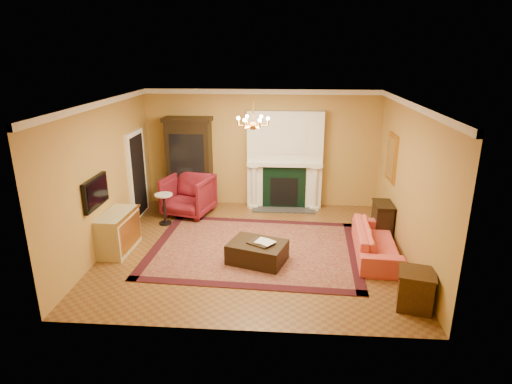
# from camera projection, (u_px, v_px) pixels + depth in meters

# --- Properties ---
(floor) EXTENTS (6.00, 5.50, 0.02)m
(floor) POSITION_uv_depth(u_px,v_px,m) (253.00, 249.00, 8.87)
(floor) COLOR brown
(floor) RESTS_ON ground
(ceiling) EXTENTS (6.00, 5.50, 0.02)m
(ceiling) POSITION_uv_depth(u_px,v_px,m) (253.00, 101.00, 7.92)
(ceiling) COLOR silver
(ceiling) RESTS_ON wall_back
(wall_back) EXTENTS (6.00, 0.02, 3.00)m
(wall_back) POSITION_uv_depth(u_px,v_px,m) (262.00, 149.00, 11.01)
(wall_back) COLOR #B17C3F
(wall_back) RESTS_ON floor
(wall_front) EXTENTS (6.00, 0.02, 3.00)m
(wall_front) POSITION_uv_depth(u_px,v_px,m) (237.00, 237.00, 5.78)
(wall_front) COLOR #B17C3F
(wall_front) RESTS_ON floor
(wall_left) EXTENTS (0.02, 5.50, 3.00)m
(wall_left) POSITION_uv_depth(u_px,v_px,m) (104.00, 176.00, 8.60)
(wall_left) COLOR #B17C3F
(wall_left) RESTS_ON floor
(wall_right) EXTENTS (0.02, 5.50, 3.00)m
(wall_right) POSITION_uv_depth(u_px,v_px,m) (410.00, 182.00, 8.19)
(wall_right) COLOR #B17C3F
(wall_right) RESTS_ON floor
(fireplace) EXTENTS (1.90, 0.70, 2.50)m
(fireplace) POSITION_uv_depth(u_px,v_px,m) (285.00, 162.00, 10.89)
(fireplace) COLOR silver
(fireplace) RESTS_ON wall_back
(crown_molding) EXTENTS (6.00, 5.50, 0.12)m
(crown_molding) POSITION_uv_depth(u_px,v_px,m) (257.00, 99.00, 8.85)
(crown_molding) COLOR white
(crown_molding) RESTS_ON ceiling
(doorway) EXTENTS (0.08, 1.05, 2.10)m
(doorway) POSITION_uv_depth(u_px,v_px,m) (137.00, 175.00, 10.35)
(doorway) COLOR white
(doorway) RESTS_ON wall_left
(tv_panel) EXTENTS (0.09, 0.95, 0.58)m
(tv_panel) POSITION_uv_depth(u_px,v_px,m) (96.00, 192.00, 8.08)
(tv_panel) COLOR black
(tv_panel) RESTS_ON wall_left
(gilt_mirror) EXTENTS (0.06, 0.76, 1.05)m
(gilt_mirror) POSITION_uv_depth(u_px,v_px,m) (391.00, 157.00, 9.47)
(gilt_mirror) COLOR gold
(gilt_mirror) RESTS_ON wall_right
(chandelier) EXTENTS (0.63, 0.55, 0.53)m
(chandelier) POSITION_uv_depth(u_px,v_px,m) (253.00, 123.00, 8.05)
(chandelier) COLOR #C88637
(chandelier) RESTS_ON ceiling
(oriental_rug) EXTENTS (4.39, 3.38, 0.02)m
(oriental_rug) POSITION_uv_depth(u_px,v_px,m) (254.00, 249.00, 8.83)
(oriental_rug) COLOR #420E0F
(oriental_rug) RESTS_ON floor
(china_cabinet) EXTENTS (1.12, 0.52, 2.22)m
(china_cabinet) POSITION_uv_depth(u_px,v_px,m) (190.00, 164.00, 11.00)
(china_cabinet) COLOR black
(china_cabinet) RESTS_ON floor
(wingback_armchair) EXTENTS (1.29, 1.24, 1.10)m
(wingback_armchair) POSITION_uv_depth(u_px,v_px,m) (188.00, 193.00, 10.54)
(wingback_armchair) COLOR maroon
(wingback_armchair) RESTS_ON floor
(pedestal_table) EXTENTS (0.42, 0.42, 0.74)m
(pedestal_table) POSITION_uv_depth(u_px,v_px,m) (164.00, 207.00, 9.98)
(pedestal_table) COLOR black
(pedestal_table) RESTS_ON floor
(commode) EXTENTS (0.56, 1.11, 0.81)m
(commode) POSITION_uv_depth(u_px,v_px,m) (118.00, 232.00, 8.66)
(commode) COLOR beige
(commode) RESTS_ON floor
(coral_sofa) EXTENTS (0.72, 2.06, 0.79)m
(coral_sofa) POSITION_uv_depth(u_px,v_px,m) (377.00, 237.00, 8.45)
(coral_sofa) COLOR #CC5140
(coral_sofa) RESTS_ON floor
(end_table) EXTENTS (0.63, 0.63, 0.60)m
(end_table) POSITION_uv_depth(u_px,v_px,m) (415.00, 290.00, 6.74)
(end_table) COLOR #3B2610
(end_table) RESTS_ON floor
(console_table) EXTENTS (0.38, 0.65, 0.71)m
(console_table) POSITION_uv_depth(u_px,v_px,m) (382.00, 220.00, 9.42)
(console_table) COLOR black
(console_table) RESTS_ON floor
(leather_ottoman) EXTENTS (1.23, 1.05, 0.39)m
(leather_ottoman) POSITION_uv_depth(u_px,v_px,m) (257.00, 252.00, 8.23)
(leather_ottoman) COLOR black
(leather_ottoman) RESTS_ON oriental_rug
(ottoman_tray) EXTENTS (0.55, 0.52, 0.03)m
(ottoman_tray) POSITION_uv_depth(u_px,v_px,m) (261.00, 243.00, 8.13)
(ottoman_tray) COLOR black
(ottoman_tray) RESTS_ON leather_ottoman
(book_a) EXTENTS (0.21, 0.11, 0.29)m
(book_a) POSITION_uv_depth(u_px,v_px,m) (257.00, 234.00, 8.14)
(book_a) COLOR gray
(book_a) RESTS_ON ottoman_tray
(book_b) EXTENTS (0.18, 0.14, 0.29)m
(book_b) POSITION_uv_depth(u_px,v_px,m) (264.00, 235.00, 8.09)
(book_b) COLOR gray
(book_b) RESTS_ON ottoman_tray
(topiary_left) EXTENTS (0.18, 0.18, 0.48)m
(topiary_left) POSITION_uv_depth(u_px,v_px,m) (257.00, 151.00, 10.80)
(topiary_left) COLOR gray
(topiary_left) RESTS_ON fireplace
(topiary_right) EXTENTS (0.16, 0.16, 0.43)m
(topiary_right) POSITION_uv_depth(u_px,v_px,m) (305.00, 153.00, 10.73)
(topiary_right) COLOR gray
(topiary_right) RESTS_ON fireplace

